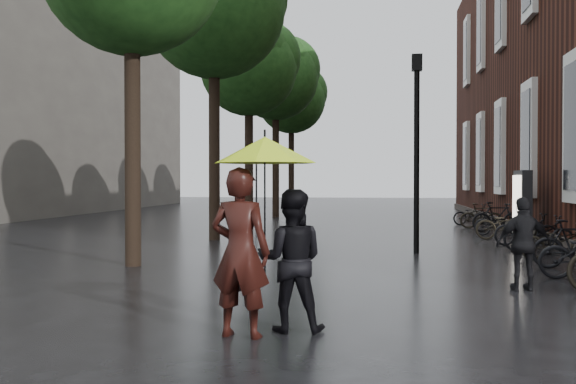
% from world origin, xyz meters
% --- Properties ---
extents(ground, '(120.00, 120.00, 0.00)m').
position_xyz_m(ground, '(0.00, 0.00, 0.00)').
color(ground, black).
extents(street_trees, '(4.33, 34.03, 8.91)m').
position_xyz_m(street_trees, '(-3.99, 15.91, 6.34)').
color(street_trees, black).
rests_on(street_trees, ground).
extents(person_burgundy, '(0.76, 0.56, 1.89)m').
position_xyz_m(person_burgundy, '(-0.68, 1.26, 0.95)').
color(person_burgundy, black).
rests_on(person_burgundy, ground).
extents(person_black, '(0.84, 0.67, 1.64)m').
position_xyz_m(person_black, '(-0.16, 1.62, 0.82)').
color(person_black, black).
rests_on(person_black, ground).
extents(lime_umbrella, '(1.18, 1.18, 1.73)m').
position_xyz_m(lime_umbrella, '(-0.44, 1.48, 2.09)').
color(lime_umbrella, black).
rests_on(lime_umbrella, ground).
extents(pedestrian_walking, '(0.91, 0.47, 1.48)m').
position_xyz_m(pedestrian_walking, '(3.12, 4.94, 0.74)').
color(pedestrian_walking, black).
rests_on(pedestrian_walking, ground).
extents(parked_bicycles, '(2.01, 16.54, 1.04)m').
position_xyz_m(parked_bicycles, '(4.60, 12.02, 0.46)').
color(parked_bicycles, black).
rests_on(parked_bicycles, ground).
extents(ad_lightbox, '(0.31, 1.34, 2.01)m').
position_xyz_m(ad_lightbox, '(4.84, 13.58, 1.01)').
color(ad_lightbox, black).
rests_on(ad_lightbox, ground).
extents(lamp_post, '(0.24, 0.24, 4.72)m').
position_xyz_m(lamp_post, '(1.73, 10.20, 2.87)').
color(lamp_post, black).
rests_on(lamp_post, ground).
extents(cycle_sign, '(0.16, 0.54, 2.98)m').
position_xyz_m(cycle_sign, '(-3.47, 17.66, 1.97)').
color(cycle_sign, '#262628').
rests_on(cycle_sign, ground).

